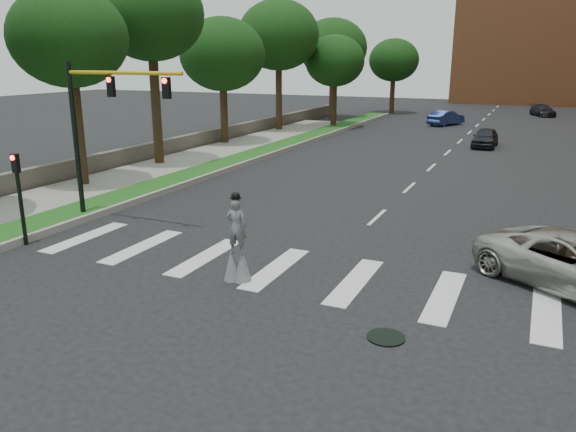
% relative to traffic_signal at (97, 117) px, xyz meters
% --- Properties ---
extents(ground_plane, '(160.00, 160.00, 0.00)m').
position_rel_traffic_signal_xyz_m(ground_plane, '(9.78, -3.00, -4.15)').
color(ground_plane, black).
rests_on(ground_plane, ground).
extents(grass_median, '(2.00, 60.00, 0.25)m').
position_rel_traffic_signal_xyz_m(grass_median, '(-1.72, 17.00, -4.03)').
color(grass_median, '#184F16').
rests_on(grass_median, ground).
extents(median_curb, '(0.20, 60.00, 0.28)m').
position_rel_traffic_signal_xyz_m(median_curb, '(-0.67, 17.00, -4.01)').
color(median_curb, gray).
rests_on(median_curb, ground).
extents(sidewalk_left, '(4.00, 60.00, 0.18)m').
position_rel_traffic_signal_xyz_m(sidewalk_left, '(-4.72, 7.00, -4.06)').
color(sidewalk_left, gray).
rests_on(sidewalk_left, ground).
extents(stone_wall, '(0.50, 56.00, 1.10)m').
position_rel_traffic_signal_xyz_m(stone_wall, '(-7.22, 19.00, -3.60)').
color(stone_wall, '#555149').
rests_on(stone_wall, ground).
extents(manhole, '(0.90, 0.90, 0.04)m').
position_rel_traffic_signal_xyz_m(manhole, '(12.78, -5.00, -4.13)').
color(manhole, black).
rests_on(manhole, ground).
extents(building_backdrop, '(26.00, 14.00, 18.00)m').
position_rel_traffic_signal_xyz_m(building_backdrop, '(15.78, 75.00, 4.85)').
color(building_backdrop, '#B46538').
rests_on(building_backdrop, ground).
extents(traffic_signal, '(5.30, 0.23, 6.20)m').
position_rel_traffic_signal_xyz_m(traffic_signal, '(0.00, 0.00, 0.00)').
color(traffic_signal, black).
rests_on(traffic_signal, ground).
extents(secondary_signal, '(0.25, 0.21, 3.23)m').
position_rel_traffic_signal_xyz_m(secondary_signal, '(-0.52, -3.50, -2.20)').
color(secondary_signal, black).
rests_on(secondary_signal, ground).
extents(stilt_performer, '(0.84, 0.57, 2.69)m').
position_rel_traffic_signal_xyz_m(stilt_performer, '(7.88, -3.33, -3.12)').
color(stilt_performer, black).
rests_on(stilt_performer, ground).
extents(car_near, '(1.70, 4.11, 1.39)m').
position_rel_traffic_signal_xyz_m(car_near, '(11.85, 26.75, -3.45)').
color(car_near, black).
rests_on(car_near, ground).
extents(car_mid, '(3.18, 4.57, 1.43)m').
position_rel_traffic_signal_xyz_m(car_mid, '(6.95, 39.75, -3.44)').
color(car_mid, navy).
rests_on(car_mid, ground).
extents(car_far, '(3.22, 4.65, 1.25)m').
position_rel_traffic_signal_xyz_m(car_far, '(15.43, 53.39, -3.52)').
color(car_far, black).
rests_on(car_far, ground).
extents(tree_1, '(5.57, 5.57, 9.65)m').
position_rel_traffic_signal_xyz_m(tree_1, '(-5.39, 4.37, 3.08)').
color(tree_1, black).
rests_on(tree_1, ground).
extents(tree_2, '(6.13, 6.13, 11.33)m').
position_rel_traffic_signal_xyz_m(tree_2, '(-5.50, 10.85, 4.51)').
color(tree_2, black).
rests_on(tree_2, ground).
extents(tree_3, '(6.23, 6.23, 9.24)m').
position_rel_traffic_signal_xyz_m(tree_3, '(-6.26, 19.97, 2.41)').
color(tree_3, black).
rests_on(tree_3, ground).
extents(tree_4, '(7.01, 7.01, 11.21)m').
position_rel_traffic_signal_xyz_m(tree_4, '(-5.96, 28.98, 4.04)').
color(tree_4, black).
rests_on(tree_4, ground).
extents(tree_5, '(7.15, 7.15, 10.37)m').
position_rel_traffic_signal_xyz_m(tree_5, '(-5.27, 40.81, 3.16)').
color(tree_5, black).
rests_on(tree_5, ground).
extents(tree_6, '(5.48, 5.48, 8.41)m').
position_rel_traffic_signal_xyz_m(tree_6, '(-2.45, 33.60, 1.89)').
color(tree_6, black).
rests_on(tree_6, ground).
extents(tree_7, '(5.76, 5.76, 8.54)m').
position_rel_traffic_signal_xyz_m(tree_7, '(-0.99, 49.88, 1.91)').
color(tree_7, black).
rests_on(tree_7, ground).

